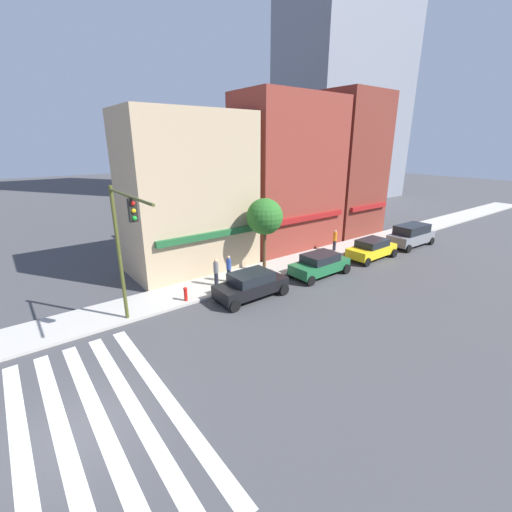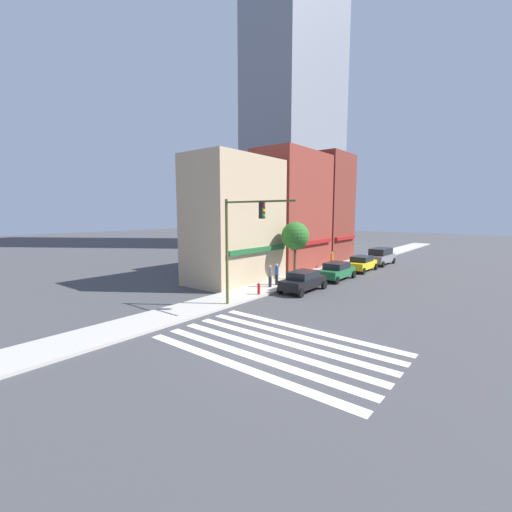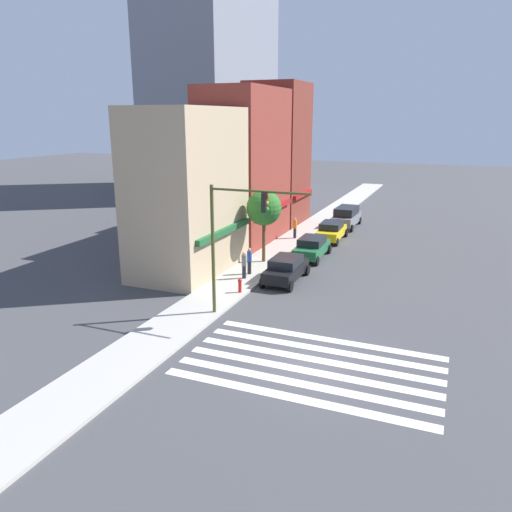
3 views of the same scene
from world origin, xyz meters
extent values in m
plane|color=#424244|center=(0.00, 0.00, 0.00)|extent=(200.00, 200.00, 0.00)
cube|color=#B2ADA3|center=(0.00, 7.50, 0.07)|extent=(120.00, 3.00, 0.15)
cube|color=silver|center=(-1.64, 0.00, 0.00)|extent=(0.54, 10.80, 0.01)
cube|color=silver|center=(-0.55, 0.00, 0.00)|extent=(0.54, 10.80, 0.01)
cube|color=silver|center=(0.55, 0.00, 0.00)|extent=(0.54, 10.80, 0.01)
cube|color=silver|center=(1.64, 0.00, 0.00)|extent=(0.54, 10.80, 0.01)
cube|color=silver|center=(2.73, 0.00, 0.00)|extent=(0.54, 10.80, 0.01)
cube|color=tan|center=(9.95, 11.50, 5.41)|extent=(8.68, 5.00, 10.82)
cube|color=#1E592D|center=(9.95, 8.85, 3.00)|extent=(7.38, 0.30, 0.40)
cube|color=maroon|center=(19.29, 11.50, 6.24)|extent=(9.08, 5.00, 12.48)
cube|color=maroon|center=(19.29, 8.85, 3.00)|extent=(7.72, 0.30, 0.40)
cube|color=maroon|center=(27.29, 11.50, 6.66)|extent=(6.16, 5.00, 13.32)
cube|color=maroon|center=(27.29, 8.85, 3.00)|extent=(5.23, 0.30, 0.40)
cylinder|color=#474C1E|center=(3.51, 6.40, 3.47)|extent=(0.18, 0.18, 6.94)
cylinder|color=#474C1E|center=(3.51, 3.81, 6.74)|extent=(0.12, 5.17, 0.12)
cube|color=black|center=(3.51, 3.56, 6.21)|extent=(0.32, 0.24, 0.95)
sphere|color=red|center=(3.51, 3.43, 6.51)|extent=(0.18, 0.18, 0.18)
sphere|color=#EAAD14|center=(3.51, 3.43, 6.21)|extent=(0.18, 0.18, 0.18)
sphere|color=green|center=(3.51, 3.43, 5.91)|extent=(0.18, 0.18, 0.18)
cube|color=black|center=(10.26, 4.70, 0.69)|extent=(4.42, 1.85, 0.70)
cube|color=black|center=(10.26, 4.70, 1.31)|extent=(2.44, 1.68, 0.55)
cylinder|color=black|center=(8.47, 5.60, 0.34)|extent=(0.68, 0.22, 0.68)
cylinder|color=black|center=(8.47, 3.80, 0.34)|extent=(0.68, 0.22, 0.68)
cylinder|color=black|center=(12.05, 5.60, 0.34)|extent=(0.68, 0.22, 0.68)
cylinder|color=black|center=(12.05, 3.80, 0.34)|extent=(0.68, 0.22, 0.68)
cube|color=#1E6638|center=(16.17, 4.70, 0.69)|extent=(4.43, 1.87, 0.70)
cube|color=black|center=(16.17, 4.70, 1.31)|extent=(2.45, 1.69, 0.55)
cylinder|color=black|center=(14.38, 5.60, 0.34)|extent=(0.68, 0.22, 0.68)
cylinder|color=black|center=(14.38, 3.80, 0.34)|extent=(0.68, 0.22, 0.68)
cylinder|color=black|center=(17.96, 5.60, 0.34)|extent=(0.68, 0.22, 0.68)
cylinder|color=black|center=(17.96, 3.80, 0.34)|extent=(0.68, 0.22, 0.68)
cube|color=yellow|center=(22.14, 4.70, 0.69)|extent=(4.44, 1.91, 0.70)
cube|color=black|center=(22.14, 4.70, 1.31)|extent=(2.46, 1.72, 0.55)
cylinder|color=black|center=(20.35, 5.60, 0.34)|extent=(0.68, 0.22, 0.68)
cylinder|color=black|center=(20.35, 3.80, 0.34)|extent=(0.68, 0.22, 0.68)
cylinder|color=black|center=(23.93, 5.60, 0.34)|extent=(0.68, 0.22, 0.68)
cylinder|color=black|center=(23.93, 3.80, 0.34)|extent=(0.68, 0.22, 0.68)
cube|color=slate|center=(27.96, 4.70, 0.77)|extent=(4.73, 1.98, 0.85)
cube|color=black|center=(27.96, 4.70, 1.56)|extent=(3.32, 1.80, 0.75)
cylinder|color=black|center=(26.01, 5.65, 0.34)|extent=(0.68, 0.22, 0.68)
cylinder|color=black|center=(26.01, 3.75, 0.34)|extent=(0.68, 0.22, 0.68)
cylinder|color=black|center=(29.90, 5.65, 0.34)|extent=(0.68, 0.22, 0.68)
cylinder|color=black|center=(29.90, 3.75, 0.34)|extent=(0.68, 0.22, 0.68)
cylinder|color=#23232D|center=(21.17, 7.64, 0.57)|extent=(0.26, 0.26, 0.85)
cylinder|color=orange|center=(21.17, 7.64, 1.35)|extent=(0.32, 0.32, 0.70)
sphere|color=tan|center=(21.17, 7.64, 1.81)|extent=(0.22, 0.22, 0.22)
cylinder|color=#23232D|center=(10.38, 7.29, 0.57)|extent=(0.26, 0.26, 0.85)
cylinder|color=#2D4C9E|center=(10.38, 7.29, 1.35)|extent=(0.32, 0.32, 0.70)
sphere|color=tan|center=(10.38, 7.29, 1.81)|extent=(0.22, 0.22, 0.22)
cylinder|color=#23232D|center=(9.40, 7.24, 0.57)|extent=(0.26, 0.26, 0.85)
cylinder|color=slate|center=(9.40, 7.24, 1.35)|extent=(0.32, 0.32, 0.70)
sphere|color=tan|center=(9.40, 7.24, 1.81)|extent=(0.22, 0.22, 0.22)
cylinder|color=red|center=(6.85, 6.40, 0.47)|extent=(0.20, 0.20, 0.65)
sphere|color=red|center=(6.85, 6.40, 0.87)|extent=(0.24, 0.24, 0.24)
cylinder|color=brown|center=(13.51, 7.50, 1.66)|extent=(0.24, 0.24, 3.02)
sphere|color=#286623|center=(13.51, 7.50, 4.04)|extent=(2.48, 2.48, 2.48)
camera|label=1|loc=(-0.81, -10.26, 8.79)|focal=24.00mm
camera|label=2|loc=(-12.43, -8.70, 6.08)|focal=24.00mm
camera|label=3|loc=(-18.64, -5.08, 10.19)|focal=35.00mm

